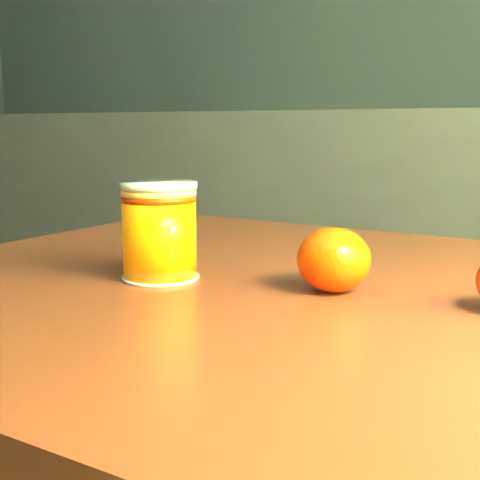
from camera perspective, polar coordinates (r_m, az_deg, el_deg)
The scene contains 4 objects.
kitchen_counter at distance 2.15m, azimuth 0.61°, elevation -1.28°, with size 3.15×0.60×0.90m, color #535258.
table at distance 0.61m, azimuth 11.18°, elevation -13.16°, with size 1.03×0.77×0.72m.
juice_glass at distance 0.63m, azimuth -6.89°, elevation 0.74°, with size 0.07×0.07×0.09m.
orange_front at distance 0.59m, azimuth 8.02°, elevation -1.68°, with size 0.06×0.06×0.06m, color #FF4105.
Camera 1 is at (1.26, -0.24, 0.87)m, focal length 50.00 mm.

